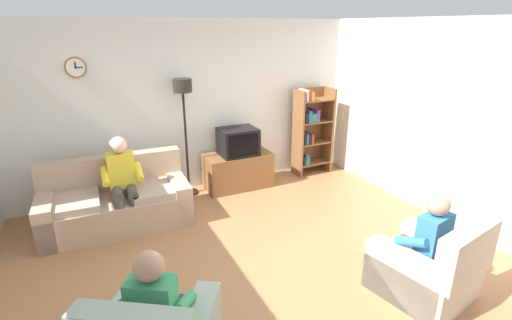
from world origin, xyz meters
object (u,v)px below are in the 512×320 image
object	(u,v)px
tv_stand	(238,170)
person_in_left_armchair	(158,305)
person_on_couch	(123,178)
person_in_right_armchair	(423,238)
floor_lamp	(184,105)
armchair_near_bookshelf	(427,269)
couch	(116,203)
tv	(238,142)
bookshelf	(310,129)

from	to	relation	value
tv_stand	person_in_left_armchair	world-z (taller)	person_in_left_armchair
person_on_couch	person_in_right_armchair	size ratio (longest dim) A/B	1.11
floor_lamp	armchair_near_bookshelf	world-z (taller)	floor_lamp
couch	person_in_left_armchair	xyz separation A→B (m)	(0.05, -2.59, 0.29)
tv	person_in_right_armchair	size ratio (longest dim) A/B	0.54
couch	bookshelf	distance (m)	3.52
couch	bookshelf	xyz separation A→B (m)	(3.44, 0.55, 0.51)
tv_stand	tv	bearing A→B (deg)	-90.00
couch	person_in_right_armchair	world-z (taller)	person_in_right_armchair
bookshelf	floor_lamp	bearing A→B (deg)	179.33
person_in_right_armchair	armchair_near_bookshelf	bearing A→B (deg)	-78.95
armchair_near_bookshelf	person_on_couch	size ratio (longest dim) A/B	0.82
bookshelf	person_in_left_armchair	distance (m)	4.62
tv_stand	person_in_left_armchair	bearing A→B (deg)	-122.33
bookshelf	person_on_couch	xyz separation A→B (m)	(-3.33, -0.66, -0.12)
tv	person_in_right_armchair	bearing A→B (deg)	-78.87
couch	person_in_right_armchair	bearing A→B (deg)	-46.51
person_in_left_armchair	person_in_right_armchair	world-z (taller)	same
tv_stand	person_in_right_armchair	distance (m)	3.31
couch	person_on_couch	bearing A→B (deg)	-44.38
bookshelf	person_in_left_armchair	xyz separation A→B (m)	(-3.39, -3.13, -0.22)
floor_lamp	person_on_couch	bearing A→B (deg)	-146.95
tv	person_on_couch	size ratio (longest dim) A/B	0.48
bookshelf	person_in_right_armchair	size ratio (longest dim) A/B	1.39
couch	tv_stand	size ratio (longest dim) A/B	1.75
bookshelf	tv_stand	bearing A→B (deg)	-177.15
couch	person_on_couch	world-z (taller)	person_on_couch
bookshelf	armchair_near_bookshelf	world-z (taller)	bookshelf
tv_stand	couch	bearing A→B (deg)	-166.61
couch	floor_lamp	xyz separation A→B (m)	(1.16, 0.57, 1.14)
person_on_couch	person_in_right_armchair	bearing A→B (deg)	-46.60
person_in_right_armchair	couch	bearing A→B (deg)	133.49
person_in_right_armchair	person_in_left_armchair	bearing A→B (deg)	176.09
armchair_near_bookshelf	person_in_left_armchair	distance (m)	2.62
tv_stand	floor_lamp	distance (m)	1.43
couch	armchair_near_bookshelf	size ratio (longest dim) A/B	1.90
couch	tv	distance (m)	2.10
tv_stand	tv	distance (m)	0.51
person_in_left_armchair	person_in_right_armchair	size ratio (longest dim) A/B	1.00
couch	person_in_left_armchair	size ratio (longest dim) A/B	1.72
couch	tv_stand	world-z (taller)	couch
tv	floor_lamp	size ratio (longest dim) A/B	0.32
bookshelf	person_in_right_armchair	distance (m)	3.42
floor_lamp	person_in_right_armchair	bearing A→B (deg)	-66.37
person_in_left_armchair	person_in_right_armchair	xyz separation A→B (m)	(2.57, -0.18, 0.00)
couch	person_in_left_armchair	world-z (taller)	person_in_left_armchair
couch	person_on_couch	xyz separation A→B (m)	(0.11, -0.11, 0.39)
person_on_couch	person_in_left_armchair	bearing A→B (deg)	-91.40
couch	bookshelf	bearing A→B (deg)	9.01
tv	person_in_left_armchair	world-z (taller)	person_in_left_armchair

